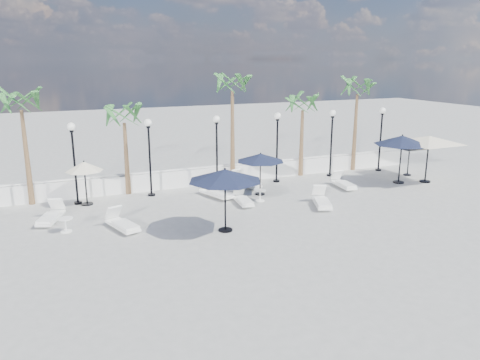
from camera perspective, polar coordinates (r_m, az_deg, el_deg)
name	(u,v)px	position (r m, az deg, el deg)	size (l,w,h in m)	color
ground	(273,228)	(19.05, 4.00, -5.85)	(100.00, 100.00, 0.00)	gray
balustrade	(211,176)	(25.53, -3.57, 0.55)	(26.00, 0.30, 1.01)	silver
lamppost_1	(73,152)	(22.81, -19.64, 3.25)	(0.36, 0.36, 3.84)	black
lamppost_2	(149,147)	(23.24, -11.01, 4.03)	(0.36, 0.36, 3.84)	black
lamppost_3	(217,142)	(24.19, -2.86, 4.68)	(0.36, 0.36, 3.84)	black
lamppost_4	(277,137)	(25.57, 4.56, 5.19)	(0.36, 0.36, 3.84)	black
lamppost_5	(332,134)	(27.34, 11.12, 5.57)	(0.36, 0.36, 3.84)	black
lamppost_6	(381,130)	(29.43, 16.83, 5.84)	(0.36, 0.36, 3.84)	black
palm_0	(21,107)	(23.31, -25.14, 8.04)	(2.60, 2.60, 5.50)	brown
palm_1	(124,120)	(23.66, -13.95, 7.15)	(2.60, 2.60, 4.70)	brown
palm_2	(232,89)	(25.05, -0.95, 11.08)	(2.60, 2.60, 6.10)	brown
palm_3	(303,108)	(27.04, 7.65, 8.73)	(2.60, 2.60, 4.90)	brown
palm_4	(357,92)	(29.02, 14.13, 10.36)	(2.60, 2.60, 5.70)	brown
lounger_0	(122,223)	(19.38, -14.15, -5.15)	(1.18, 2.04, 0.73)	white
lounger_2	(51,216)	(21.19, -22.05, -4.08)	(1.28, 2.06, 0.74)	white
lounger_3	(243,199)	(22.02, 0.37, -2.38)	(0.73, 1.79, 0.65)	white
lounger_4	(216,192)	(23.15, -2.91, -1.44)	(1.31, 2.17, 0.77)	white
lounger_5	(244,182)	(24.92, 0.51, -0.26)	(1.41, 2.14, 0.77)	white
lounger_6	(322,201)	(22.02, 9.92, -2.50)	(1.36, 2.12, 0.76)	white
lounger_7	(343,183)	(25.39, 12.47, -0.38)	(0.81, 1.97, 0.72)	white
side_table_0	(66,224)	(19.72, -20.48, -5.00)	(0.58, 0.58, 0.56)	white
side_table_1	(260,194)	(22.46, 2.47, -1.76)	(0.56, 0.56, 0.54)	white
side_table_2	(225,184)	(24.33, -1.87, -0.54)	(0.51, 0.51, 0.50)	white
parasol_navy_left	(225,175)	(18.05, -1.84, 0.55)	(2.91, 2.91, 2.57)	black
parasol_navy_mid	(260,158)	(23.16, 2.51, 2.73)	(2.40, 2.40, 2.15)	black
parasol_navy_right	(402,140)	(26.78, 19.15, 4.59)	(3.01, 3.01, 2.70)	black
parasol_cream_sq_a	(410,142)	(28.82, 20.04, 4.42)	(4.39, 4.39, 2.16)	black
parasol_cream_sq_b	(429,136)	(27.44, 22.10, 4.98)	(5.55, 5.55, 2.78)	black
parasol_cream_small	(84,167)	(22.67, -18.47, 1.52)	(1.72, 1.72, 2.12)	black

